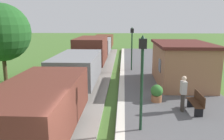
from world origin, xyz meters
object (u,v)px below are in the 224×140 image
Objects in this scene: person_waiting at (183,92)px; tree_trackside_far at (1,32)px; freight_train at (92,54)px; potted_planter at (157,93)px; lamp_post_near at (142,66)px; bench_near_hut at (197,102)px; lamp_post_far at (132,41)px; station_hut at (181,63)px.

tree_trackside_far is at bearing -26.67° from person_waiting.
freight_train reaches higher than potted_planter.
person_waiting is 0.46× the size of lamp_post_near.
lamp_post_near is (-2.74, -1.98, 2.08)m from bench_near_hut.
freight_train is at bearing 165.56° from lamp_post_far.
potted_planter is 0.16× the size of tree_trackside_far.
station_hut is 12.82m from tree_trackside_far.
freight_train is 12.80m from lamp_post_near.
freight_train is 8.81× the size of lamp_post_far.
person_waiting is at bearing -51.02° from potted_planter.
tree_trackside_far is (-11.54, 5.81, 2.44)m from person_waiting.
bench_near_hut is (6.33, -10.23, -0.74)m from freight_train.
lamp_post_far reaches higher than potted_planter.
lamp_post_far is at bearing 90.00° from lamp_post_near.
freight_train is 21.73× the size of bench_near_hut.
station_hut is at bearing -36.75° from freight_train.
bench_near_hut is at bearing 35.87° from lamp_post_near.
lamp_post_near is at bearing -39.66° from tree_trackside_far.
tree_trackside_far is at bearing 140.34° from lamp_post_near.
lamp_post_near is (3.59, -12.21, 1.34)m from freight_train.
lamp_post_far is at bearing 106.42° from bench_near_hut.
freight_train is 19.06× the size of person_waiting.
tree_trackside_far reaches higher than lamp_post_near.
potted_planter is 11.81m from tree_trackside_far.
station_hut is 1.57× the size of lamp_post_near.
station_hut is 7.91m from lamp_post_near.
person_waiting is at bearing -60.81° from freight_train.
lamp_post_far is at bearing 20.12° from tree_trackside_far.
lamp_post_near is at bearing -107.98° from potted_planter.
potted_planter is 8.32m from lamp_post_far.
lamp_post_far is at bearing 127.70° from station_hut.
lamp_post_far is (0.00, 11.29, 0.00)m from lamp_post_near.
freight_train is 8.81× the size of lamp_post_near.
lamp_post_near is at bearing -90.00° from lamp_post_far.
station_hut is at bearing -102.16° from person_waiting.
bench_near_hut is 2.13m from potted_planter.
tree_trackside_far reaches higher than potted_planter.
freight_train is 11.68m from person_waiting.
person_waiting is at bearing -77.21° from lamp_post_far.
tree_trackside_far is at bearing 156.68° from potted_planter.
lamp_post_far is (-2.74, 9.30, 2.08)m from bench_near_hut.
freight_train is at bearing 121.76° from bench_near_hut.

